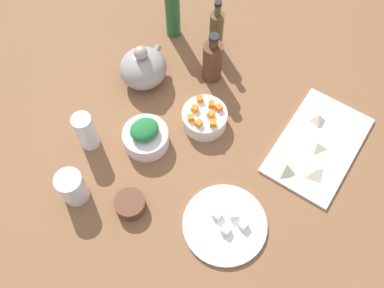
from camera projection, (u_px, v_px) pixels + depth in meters
tabletop at (192, 154)px, 127.32cm from camera, size 190.00×190.00×3.00cm
cutting_board at (318, 145)px, 126.55cm from camera, size 35.21×22.16×1.00cm
plate_tofu at (225, 224)px, 114.85cm from camera, size 23.06×23.06×1.20cm
bowl_greens at (146, 138)px, 125.02cm from camera, size 13.49×13.49×5.66cm
bowl_carrots at (204, 118)px, 128.44cm from camera, size 13.72×13.72×5.38cm
bowl_small_side at (130, 204)px, 116.08cm from camera, size 8.53×8.53×4.08cm
teapot at (143, 68)px, 133.52cm from camera, size 16.78×14.86×15.14cm
bottle_0 at (212, 61)px, 132.44cm from camera, size 6.21×6.21×18.97cm
bottle_1 at (216, 31)px, 137.68cm from camera, size 4.62×4.62×20.43cm
bottle_2 at (173, 10)px, 139.05cm from camera, size 4.98×4.98×23.98cm
drinking_glass_0 at (72, 187)px, 114.90cm from camera, size 7.47×7.47×10.69cm
drinking_glass_1 at (86, 131)px, 121.62cm from camera, size 5.72×5.72×13.41cm
carrot_cube_0 at (211, 114)px, 124.87cm from camera, size 1.90×1.90×1.80cm
carrot_cube_1 at (220, 108)px, 125.84cm from camera, size 2.30×2.30×1.80cm
carrot_cube_2 at (195, 108)px, 125.83cm from camera, size 1.98×1.98×1.80cm
carrot_cube_3 at (199, 123)px, 123.41cm from camera, size 1.99×1.99×1.80cm
carrot_cube_4 at (200, 99)px, 127.43cm from camera, size 2.54×2.54×1.80cm
carrot_cube_5 at (213, 123)px, 123.39cm from camera, size 2.46×2.46×1.80cm
carrot_cube_6 at (211, 104)px, 126.52cm from camera, size 2.45×2.45×1.80cm
carrot_cube_7 at (191, 118)px, 124.27cm from camera, size 2.54×2.54×1.80cm
chopped_greens_mound at (144, 130)px, 120.78cm from camera, size 10.70×10.18×3.97cm
tofu_cube_0 at (234, 214)px, 114.46cm from camera, size 3.10×3.10×2.20cm
tofu_cube_1 at (217, 215)px, 114.37cm from camera, size 2.26×2.26×2.20cm
tofu_cube_2 at (226, 230)px, 112.42cm from camera, size 2.32×2.32×2.20cm
tofu_cube_3 at (243, 225)px, 113.09cm from camera, size 2.48×2.48×2.20cm
dumpling_0 at (315, 172)px, 120.59cm from camera, size 6.69×6.79×2.27cm
dumpling_1 at (317, 145)px, 124.84cm from camera, size 6.01×6.23×2.06cm
dumpling_2 at (286, 167)px, 120.79cm from camera, size 5.39×5.41×3.12cm
dumpling_3 at (318, 118)px, 128.67cm from camera, size 5.49×5.37×3.12cm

